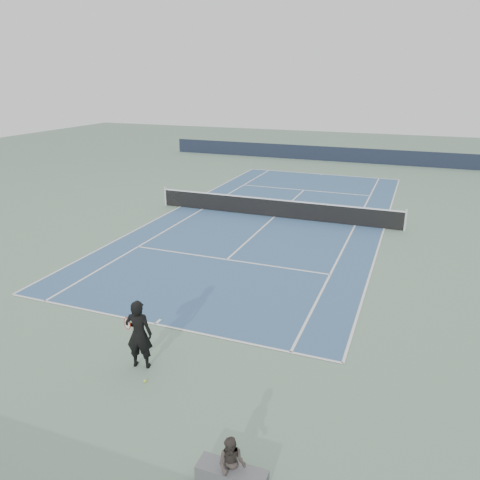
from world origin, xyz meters
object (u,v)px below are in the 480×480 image
(tennis_player, at_px, (139,334))
(tennis_ball, at_px, (145,381))
(tennis_net, at_px, (275,208))
(spectator_bench, at_px, (232,471))

(tennis_player, xyz_separation_m, tennis_ball, (0.45, -0.56, -0.88))
(tennis_net, distance_m, tennis_ball, 14.43)
(tennis_ball, relative_size, spectator_bench, 0.06)
(tennis_player, height_order, spectator_bench, tennis_player)
(tennis_net, xyz_separation_m, tennis_ball, (1.20, -14.37, -0.47))
(tennis_ball, bearing_deg, spectator_bench, -33.57)
(tennis_player, bearing_deg, spectator_bench, -36.38)
(tennis_player, bearing_deg, tennis_ball, -50.99)
(tennis_net, bearing_deg, tennis_player, -86.88)
(tennis_player, relative_size, tennis_ball, 24.56)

